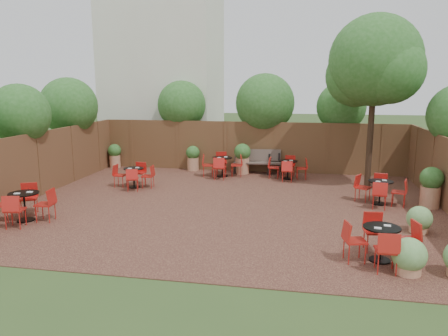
# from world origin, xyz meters

# --- Properties ---
(ground) EXTENTS (80.00, 80.00, 0.00)m
(ground) POSITION_xyz_m (0.00, 0.00, 0.00)
(ground) COLOR #354F23
(ground) RESTS_ON ground
(courtyard_paving) EXTENTS (12.00, 10.00, 0.02)m
(courtyard_paving) POSITION_xyz_m (0.00, 0.00, 0.01)
(courtyard_paving) COLOR black
(courtyard_paving) RESTS_ON ground
(fence_back) EXTENTS (12.00, 0.08, 2.00)m
(fence_back) POSITION_xyz_m (0.00, 5.00, 1.00)
(fence_back) COLOR brown
(fence_back) RESTS_ON ground
(fence_left) EXTENTS (0.08, 10.00, 2.00)m
(fence_left) POSITION_xyz_m (-6.00, 0.00, 1.00)
(fence_left) COLOR brown
(fence_left) RESTS_ON ground
(neighbour_building) EXTENTS (5.00, 4.00, 8.00)m
(neighbour_building) POSITION_xyz_m (-4.50, 8.00, 4.00)
(neighbour_building) COLOR silver
(neighbour_building) RESTS_ON ground
(overhang_foliage) EXTENTS (15.20, 10.25, 2.36)m
(overhang_foliage) POSITION_xyz_m (-1.82, 3.18, 2.62)
(overhang_foliage) COLOR #285E1E
(overhang_foliage) RESTS_ON ground
(courtyard_tree) EXTENTS (3.02, 2.96, 5.67)m
(courtyard_tree) POSITION_xyz_m (4.26, 3.10, 4.04)
(courtyard_tree) COLOR black
(courtyard_tree) RESTS_ON courtyard_paving
(park_bench_left) EXTENTS (1.45, 0.51, 0.89)m
(park_bench_left) POSITION_xyz_m (0.14, 4.62, 0.48)
(park_bench_left) COLOR brown
(park_bench_left) RESTS_ON courtyard_paving
(park_bench_right) EXTENTS (1.55, 0.65, 0.93)m
(park_bench_right) POSITION_xyz_m (0.48, 4.63, 0.50)
(park_bench_right) COLOR brown
(park_bench_right) RESTS_ON courtyard_paving
(bistro_tables) EXTENTS (10.66, 8.70, 0.85)m
(bistro_tables) POSITION_xyz_m (-0.05, 0.61, 0.43)
(bistro_tables) COLOR black
(bistro_tables) RESTS_ON courtyard_paving
(planters) EXTENTS (11.89, 4.51, 1.17)m
(planters) POSITION_xyz_m (0.17, 3.43, 0.62)
(planters) COLOR tan
(planters) RESTS_ON courtyard_paving
(low_shrubs) EXTENTS (1.54, 3.04, 0.68)m
(low_shrubs) POSITION_xyz_m (4.60, -3.22, 0.34)
(low_shrubs) COLOR tan
(low_shrubs) RESTS_ON courtyard_paving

